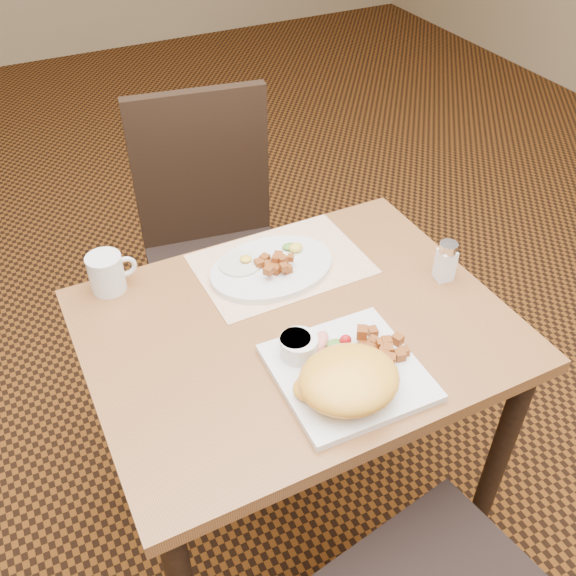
# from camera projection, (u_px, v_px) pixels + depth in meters

# --- Properties ---
(ground) EXTENTS (8.00, 8.00, 0.00)m
(ground) POSITION_uv_depth(u_px,v_px,m) (295.00, 511.00, 1.88)
(ground) COLOR black
(ground) RESTS_ON ground
(table) EXTENTS (0.90, 0.70, 0.75)m
(table) POSITION_uv_depth(u_px,v_px,m) (297.00, 359.00, 1.46)
(table) COLOR brown
(table) RESTS_ON ground
(chair_far) EXTENTS (0.48, 0.49, 0.97)m
(chair_far) POSITION_uv_depth(u_px,v_px,m) (214.00, 237.00, 2.00)
(chair_far) COLOR black
(chair_far) RESTS_ON ground
(placemat) EXTENTS (0.40, 0.28, 0.00)m
(placemat) POSITION_uv_depth(u_px,v_px,m) (281.00, 264.00, 1.55)
(placemat) COLOR white
(placemat) RESTS_ON table
(plate_square) EXTENTS (0.29, 0.29, 0.02)m
(plate_square) POSITION_uv_depth(u_px,v_px,m) (348.00, 372.00, 1.27)
(plate_square) COLOR silver
(plate_square) RESTS_ON table
(plate_oval) EXTENTS (0.32, 0.25, 0.02)m
(plate_oval) POSITION_uv_depth(u_px,v_px,m) (272.00, 268.00, 1.53)
(plate_oval) COLOR silver
(plate_oval) RESTS_ON placemat
(hollandaise_mound) EXTENTS (0.20, 0.18, 0.07)m
(hollandaise_mound) POSITION_uv_depth(u_px,v_px,m) (348.00, 380.00, 1.20)
(hollandaise_mound) COLOR yellow
(hollandaise_mound) RESTS_ON plate_square
(ramekin) EXTENTS (0.08, 0.08, 0.04)m
(ramekin) POSITION_uv_depth(u_px,v_px,m) (299.00, 346.00, 1.29)
(ramekin) COLOR silver
(ramekin) RESTS_ON plate_square
(garnish_sq) EXTENTS (0.09, 0.07, 0.03)m
(garnish_sq) POSITION_uv_depth(u_px,v_px,m) (329.00, 341.00, 1.32)
(garnish_sq) COLOR #387223
(garnish_sq) RESTS_ON plate_square
(fried_egg) EXTENTS (0.10, 0.10, 0.02)m
(fried_egg) POSITION_uv_depth(u_px,v_px,m) (240.00, 263.00, 1.52)
(fried_egg) COLOR white
(fried_egg) RESTS_ON plate_oval
(garnish_ov) EXTENTS (0.05, 0.05, 0.02)m
(garnish_ov) POSITION_uv_depth(u_px,v_px,m) (294.00, 247.00, 1.56)
(garnish_ov) COLOR #387223
(garnish_ov) RESTS_ON plate_oval
(salt_shaker) EXTENTS (0.05, 0.05, 0.10)m
(salt_shaker) POSITION_uv_depth(u_px,v_px,m) (446.00, 261.00, 1.48)
(salt_shaker) COLOR white
(salt_shaker) RESTS_ON table
(coffee_mug) EXTENTS (0.11, 0.08, 0.09)m
(coffee_mug) POSITION_uv_depth(u_px,v_px,m) (107.00, 273.00, 1.46)
(coffee_mug) COLOR silver
(coffee_mug) RESTS_ON table
(home_fries_sq) EXTENTS (0.12, 0.12, 0.04)m
(home_fries_sq) POSITION_uv_depth(u_px,v_px,m) (379.00, 348.00, 1.29)
(home_fries_sq) COLOR #9A4C18
(home_fries_sq) RESTS_ON plate_square
(home_fries_ov) EXTENTS (0.09, 0.09, 0.03)m
(home_fries_ov) POSITION_uv_depth(u_px,v_px,m) (276.00, 263.00, 1.50)
(home_fries_ov) COLOR #9A4C18
(home_fries_ov) RESTS_ON plate_oval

